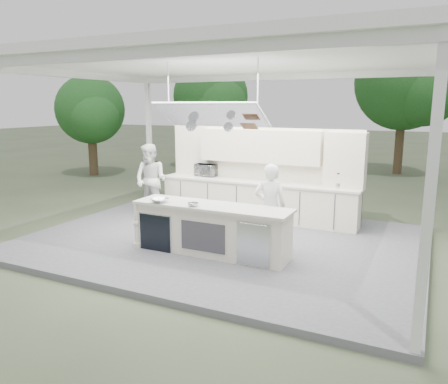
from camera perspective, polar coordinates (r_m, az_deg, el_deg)
The scene contains 12 objects.
ground at distance 9.38m, azimuth -0.13°, elevation -6.83°, with size 90.00×90.00×0.00m, color #49573C.
stage_deck at distance 9.36m, azimuth -0.13°, elevation -6.49°, with size 8.00×6.00×0.12m, color slate.
tent at distance 8.93m, azimuth -0.16°, elevation 16.38°, with size 8.20×6.20×3.86m.
demo_island at distance 8.35m, azimuth -1.79°, elevation -4.87°, with size 3.10×0.79×0.95m.
back_counter at distance 10.90m, azimuth 4.25°, elevation -1.02°, with size 5.08×0.72×0.95m.
back_wall_unit at distance 10.78m, azimuth 6.95°, elevation 4.06°, with size 5.05×0.48×2.25m.
tree_cluster at distance 18.24m, azimuth 13.30°, elevation 12.19°, with size 19.55×9.40×5.85m.
head_chef at distance 8.59m, azimuth 6.01°, elevation -1.89°, with size 0.62×0.41×1.70m, color white.
sous_chef at distance 11.30m, azimuth -9.54°, elevation 1.57°, with size 0.89×0.70×1.84m, color silver.
toaster_oven at distance 11.56m, azimuth -2.28°, elevation 2.90°, with size 0.58×0.39×0.32m, color silver.
bowl_large at distance 8.52m, azimuth -8.42°, elevation -1.09°, with size 0.33×0.33×0.08m, color silver.
bowl_small at distance 8.13m, azimuth -4.06°, elevation -1.65°, with size 0.21×0.21×0.07m, color #B2B5B9.
Camera 1 is at (3.91, -8.01, 2.93)m, focal length 35.00 mm.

